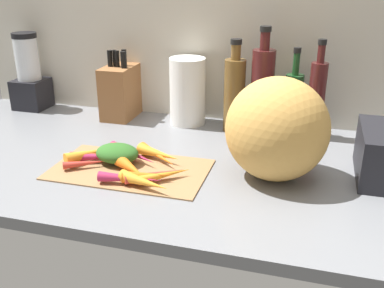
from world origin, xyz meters
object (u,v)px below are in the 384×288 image
Objects in this scene: carrot_2 at (94,156)px; winter_squash at (277,129)px; cutting_board at (130,169)px; carrot_1 at (86,163)px; carrot_7 at (131,168)px; carrot_9 at (133,154)px; paper_towel_roll at (187,91)px; carrot_4 at (165,175)px; bottle_2 at (293,102)px; carrot_12 at (156,175)px; bottle_3 at (316,98)px; carrot_11 at (144,182)px; knife_block at (121,91)px; carrot_3 at (98,157)px; carrot_8 at (90,154)px; carrot_10 at (157,155)px; carrot_6 at (130,178)px; blender_appliance at (30,76)px; bottle_0 at (234,93)px; bottle_1 at (262,90)px; carrot_0 at (159,154)px.

carrot_2 is 0.49× the size of winter_squash.
cutting_board is 11.73cm from carrot_1.
carrot_7 is 0.72× the size of carrot_9.
paper_towel_roll is (-32.91, 34.12, -1.94)cm from winter_squash.
bottle_2 reaches higher than carrot_4.
carrot_12 is 0.52× the size of bottle_3.
knife_block is (-28.26, 50.35, 6.96)cm from carrot_11.
carrot_8 is (-2.75, 0.72, 0.41)cm from carrot_3.
carrot_1 is 19.18cm from carrot_10.
bottle_3 reaches higher than carrot_4.
carrot_10 is at bearing -135.07° from bottle_2.
blender_appliance reaches higher than carrot_6.
knife_block is (-10.53, 39.31, 7.25)cm from carrot_3.
carrot_4 is 1.00× the size of carrot_8.
bottle_0 is at bearing 46.88° from carrot_8.
carrot_2 is at bearing -142.08° from bottle_2.
bottle_0 reaches higher than carrot_10.
carrot_7 reaches higher than cutting_board.
carrot_12 is at bearing -159.17° from winter_squash.
carrot_1 is 0.35× the size of bottle_1.
carrot_0 is at bearing -28.52° from blender_appliance.
carrot_7 reaches higher than carrot_9.
knife_block is 36.65cm from blender_appliance.
bottle_1 is at bearing 56.31° from carrot_7.
carrot_0 reaches higher than carrot_4.
carrot_8 is at bearing 104.07° from carrot_1.
bottle_1 reaches higher than carrot_11.
blender_appliance reaches higher than carrot_12.
carrot_9 is 39.98cm from bottle_0.
carrot_7 is at bearing -21.18° from carrot_8.
carrot_3 is 1.05× the size of carrot_4.
carrot_10 is (-0.41, -0.06, -0.41)cm from carrot_0.
paper_towel_roll is at bearing 177.07° from bottle_3.
bottle_1 is (23.67, 30.18, 11.71)cm from carrot_0.
bottle_0 is (33.09, 35.34, 9.97)cm from carrot_8.
carrot_4 is 12.51cm from carrot_10.
winter_squash reaches higher than carrot_4.
bottle_1 is (25.60, 45.74, 12.02)cm from carrot_6.
blender_appliance is (-65.90, 45.53, 9.96)cm from carrot_12.
paper_towel_roll is at bearing 133.97° from winter_squash.
carrot_10 and carrot_12 have the same top height.
blender_appliance is at bearing 151.48° from carrot_0.
carrot_6 reaches higher than cutting_board.
carrot_4 is (22.55, -1.24, 0.16)cm from carrot_1.
carrot_6 is 0.58× the size of bottle_2.
bottle_1 is (21.29, 47.08, 11.75)cm from carrot_11.
carrot_0 is 18.83cm from carrot_8.
carrot_0 is 71.70cm from blender_appliance.
carrot_2 is 61.10cm from blender_appliance.
carrot_0 is 16.44cm from carrot_3.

